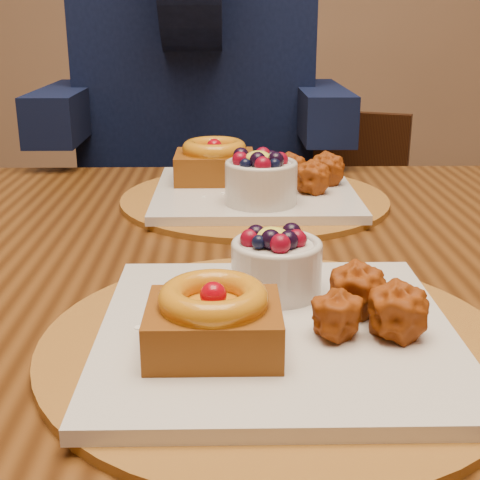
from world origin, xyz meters
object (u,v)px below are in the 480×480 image
Objects in this scene: place_setting_far at (252,184)px; diner at (195,33)px; dining_table at (261,317)px; place_setting_near at (273,321)px; chair_far at (306,275)px.

diner is at bearing 102.04° from place_setting_far.
place_setting_near is at bearing -90.53° from dining_table.
diner is at bearing 98.51° from dining_table.
dining_table is at bearing 89.47° from place_setting_near.
place_setting_far is 0.42× the size of diner.
chair_far reaches higher than dining_table.
place_setting_near is at bearing -89.84° from place_setting_far.
place_setting_far is 0.50m from diner.
place_setting_near is 0.99m from chair_far.
place_setting_far is at bearing 90.16° from place_setting_near.
dining_table is 4.21× the size of place_setting_near.
place_setting_near is 1.00× the size of place_setting_far.
place_setting_far is at bearing 90.85° from dining_table.
dining_table is 0.76m from chair_far.
place_setting_near is (-0.00, -0.22, 0.10)m from dining_table.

